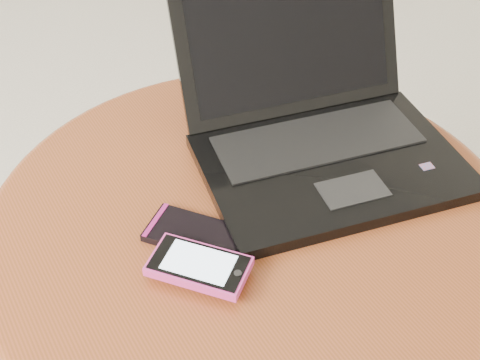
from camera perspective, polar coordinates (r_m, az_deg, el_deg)
table at (r=0.88m, az=1.02°, el=-8.13°), size 0.67×0.67×0.53m
laptop at (r=0.87m, az=6.96°, el=4.58°), size 0.39×0.38×0.20m
phone_black at (r=0.76m, az=-4.03°, el=-4.79°), size 0.12×0.13×0.01m
phone_pink at (r=0.72m, az=-3.63°, el=-7.56°), size 0.11×0.12×0.01m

